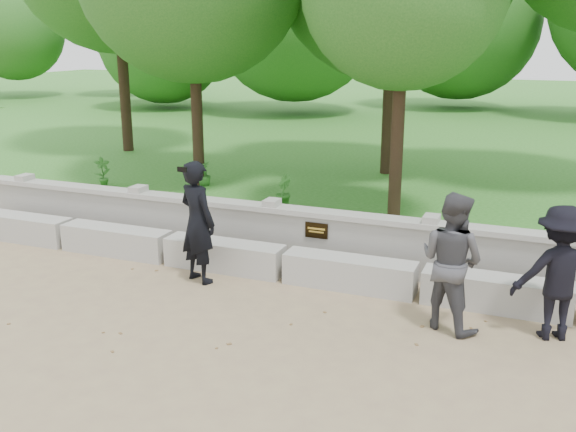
% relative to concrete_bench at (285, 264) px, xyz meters
% --- Properties ---
extents(ground, '(80.00, 80.00, 0.00)m').
position_rel_concrete_bench_xyz_m(ground, '(-0.00, -1.90, -0.22)').
color(ground, '#99845D').
rests_on(ground, ground).
extents(lawn, '(40.00, 22.00, 0.25)m').
position_rel_concrete_bench_xyz_m(lawn, '(-0.00, 12.10, -0.10)').
color(lawn, '#2A6B1D').
rests_on(lawn, ground).
extents(concrete_bench, '(11.90, 0.45, 0.45)m').
position_rel_concrete_bench_xyz_m(concrete_bench, '(0.00, 0.00, 0.00)').
color(concrete_bench, '#A8A59E').
rests_on(concrete_bench, ground).
extents(parapet_wall, '(12.50, 0.35, 0.90)m').
position_rel_concrete_bench_xyz_m(parapet_wall, '(0.00, 0.70, 0.24)').
color(parapet_wall, '#9E9B95').
rests_on(parapet_wall, ground).
extents(man_main, '(0.77, 0.72, 1.80)m').
position_rel_concrete_bench_xyz_m(man_main, '(-1.13, -0.55, 0.68)').
color(man_main, black).
rests_on(man_main, ground).
extents(visitor_left, '(1.03, 0.95, 1.72)m').
position_rel_concrete_bench_xyz_m(visitor_left, '(2.50, -0.78, 0.63)').
color(visitor_left, '#404045').
rests_on(visitor_left, ground).
extents(visitor_mid, '(1.20, 0.93, 1.63)m').
position_rel_concrete_bench_xyz_m(visitor_mid, '(3.70, -0.59, 0.59)').
color(visitor_mid, black).
rests_on(visitor_mid, ground).
extents(shrub_a, '(0.39, 0.42, 0.66)m').
position_rel_concrete_bench_xyz_m(shrub_a, '(-5.59, 3.07, 0.36)').
color(shrub_a, '#317126').
rests_on(shrub_a, lawn).
extents(shrub_b, '(0.42, 0.45, 0.66)m').
position_rel_concrete_bench_xyz_m(shrub_b, '(-1.20, 2.87, 0.35)').
color(shrub_b, '#317126').
rests_on(shrub_b, lawn).
extents(shrub_d, '(0.40, 0.40, 0.54)m').
position_rel_concrete_bench_xyz_m(shrub_d, '(-3.57, 4.01, 0.30)').
color(shrub_d, '#317126').
rests_on(shrub_d, lawn).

